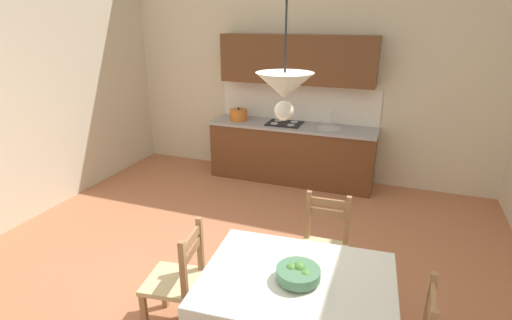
{
  "coord_description": "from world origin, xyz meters",
  "views": [
    {
      "loc": [
        1.4,
        -2.85,
        2.43
      ],
      "look_at": [
        0.13,
        0.55,
        1.1
      ],
      "focal_mm": 27.4,
      "sensor_mm": 36.0,
      "label": 1
    }
  ],
  "objects_px": {
    "dining_chair_kitchen_side": "(323,249)",
    "pendant_lamp": "(285,87)",
    "kitchen_cabinetry": "(292,127)",
    "dining_table": "(297,293)",
    "dining_chair_tv_side": "(178,281)",
    "fruit_bowl": "(298,273)"
  },
  "relations": [
    {
      "from": "dining_table",
      "to": "dining_chair_tv_side",
      "type": "distance_m",
      "value": 1.01
    },
    {
      "from": "kitchen_cabinetry",
      "to": "dining_chair_kitchen_side",
      "type": "relative_size",
      "value": 2.72
    },
    {
      "from": "dining_table",
      "to": "pendant_lamp",
      "type": "xyz_separation_m",
      "value": [
        -0.09,
        -0.13,
        1.44
      ]
    },
    {
      "from": "pendant_lamp",
      "to": "kitchen_cabinetry",
      "type": "bearing_deg",
      "value": 104.15
    },
    {
      "from": "dining_chair_kitchen_side",
      "to": "kitchen_cabinetry",
      "type": "bearing_deg",
      "value": 111.7
    },
    {
      "from": "dining_chair_tv_side",
      "to": "dining_chair_kitchen_side",
      "type": "xyz_separation_m",
      "value": [
        1.01,
        0.87,
        0.0
      ]
    },
    {
      "from": "dining_chair_kitchen_side",
      "to": "pendant_lamp",
      "type": "bearing_deg",
      "value": -95.8
    },
    {
      "from": "fruit_bowl",
      "to": "pendant_lamp",
      "type": "relative_size",
      "value": 0.37
    },
    {
      "from": "kitchen_cabinetry",
      "to": "fruit_bowl",
      "type": "distance_m",
      "value": 3.59
    },
    {
      "from": "dining_chair_tv_side",
      "to": "fruit_bowl",
      "type": "xyz_separation_m",
      "value": [
        1.0,
        -0.06,
        0.37
      ]
    },
    {
      "from": "kitchen_cabinetry",
      "to": "dining_chair_tv_side",
      "type": "distance_m",
      "value": 3.41
    },
    {
      "from": "pendant_lamp",
      "to": "dining_chair_tv_side",
      "type": "bearing_deg",
      "value": 169.51
    },
    {
      "from": "dining_chair_tv_side",
      "to": "pendant_lamp",
      "type": "relative_size",
      "value": 1.16
    },
    {
      "from": "kitchen_cabinetry",
      "to": "dining_chair_kitchen_side",
      "type": "height_order",
      "value": "kitchen_cabinetry"
    },
    {
      "from": "dining_chair_kitchen_side",
      "to": "fruit_bowl",
      "type": "relative_size",
      "value": 3.1
    },
    {
      "from": "dining_chair_tv_side",
      "to": "pendant_lamp",
      "type": "xyz_separation_m",
      "value": [
        0.9,
        -0.17,
        1.63
      ]
    },
    {
      "from": "dining_table",
      "to": "dining_chair_kitchen_side",
      "type": "xyz_separation_m",
      "value": [
        0.02,
        0.9,
        -0.18
      ]
    },
    {
      "from": "dining_table",
      "to": "dining_chair_kitchen_side",
      "type": "relative_size",
      "value": 1.49
    },
    {
      "from": "dining_chair_kitchen_side",
      "to": "fruit_bowl",
      "type": "bearing_deg",
      "value": -90.48
    },
    {
      "from": "dining_chair_kitchen_side",
      "to": "pendant_lamp",
      "type": "distance_m",
      "value": 1.93
    },
    {
      "from": "dining_table",
      "to": "fruit_bowl",
      "type": "relative_size",
      "value": 4.62
    },
    {
      "from": "dining_chair_kitchen_side",
      "to": "pendant_lamp",
      "type": "xyz_separation_m",
      "value": [
        -0.11,
        -1.04,
        1.63
      ]
    }
  ]
}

